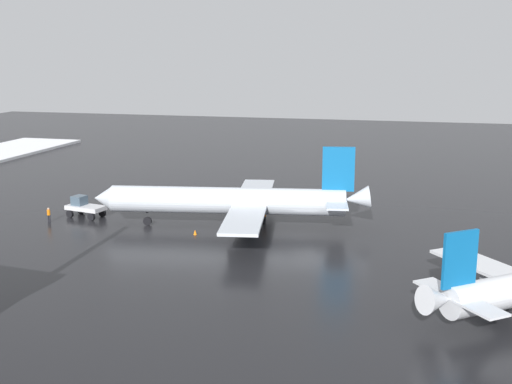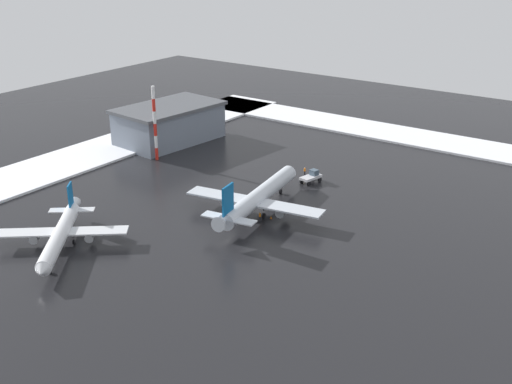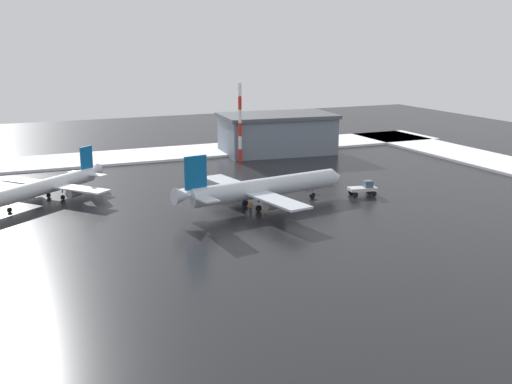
# 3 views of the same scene
# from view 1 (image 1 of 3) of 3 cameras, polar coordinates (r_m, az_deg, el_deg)

# --- Properties ---
(ground_plane) EXTENTS (240.00, 240.00, 0.00)m
(ground_plane) POSITION_cam_1_polar(r_m,az_deg,el_deg) (70.48, 4.49, -3.45)
(ground_plane) COLOR black
(airplane_parked_portside) EXTENTS (30.88, 25.78, 9.19)m
(airplane_parked_portside) POSITION_cam_1_polar(r_m,az_deg,el_deg) (70.93, -1.97, -0.78)
(airplane_parked_portside) COLOR silver
(airplane_parked_portside) RESTS_ON ground_plane
(pushback_tug) EXTENTS (4.94, 3.07, 2.50)m
(pushback_tug) POSITION_cam_1_polar(r_m,az_deg,el_deg) (78.49, -15.04, -1.24)
(pushback_tug) COLOR silver
(pushback_tug) RESTS_ON ground_plane
(ground_crew_by_nose_gear) EXTENTS (0.36, 0.36, 1.71)m
(ground_crew_by_nose_gear) POSITION_cam_1_polar(r_m,az_deg,el_deg) (77.21, -17.95, -1.88)
(ground_crew_by_nose_gear) COLOR black
(ground_crew_by_nose_gear) RESTS_ON ground_plane
(ground_crew_near_tug) EXTENTS (0.36, 0.36, 1.71)m
(ground_crew_near_tug) POSITION_cam_1_polar(r_m,az_deg,el_deg) (72.91, 0.76, -2.08)
(ground_crew_near_tug) COLOR black
(ground_crew_near_tug) RESTS_ON ground_plane
(traffic_cone_near_nose) EXTENTS (0.36, 0.36, 0.55)m
(traffic_cone_near_nose) POSITION_cam_1_polar(r_m,az_deg,el_deg) (68.97, -5.44, -3.58)
(traffic_cone_near_nose) COLOR orange
(traffic_cone_near_nose) RESTS_ON ground_plane
(traffic_cone_mid_line) EXTENTS (0.36, 0.36, 0.55)m
(traffic_cone_mid_line) POSITION_cam_1_polar(r_m,az_deg,el_deg) (74.48, -0.50, -2.33)
(traffic_cone_mid_line) COLOR orange
(traffic_cone_mid_line) RESTS_ON ground_plane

